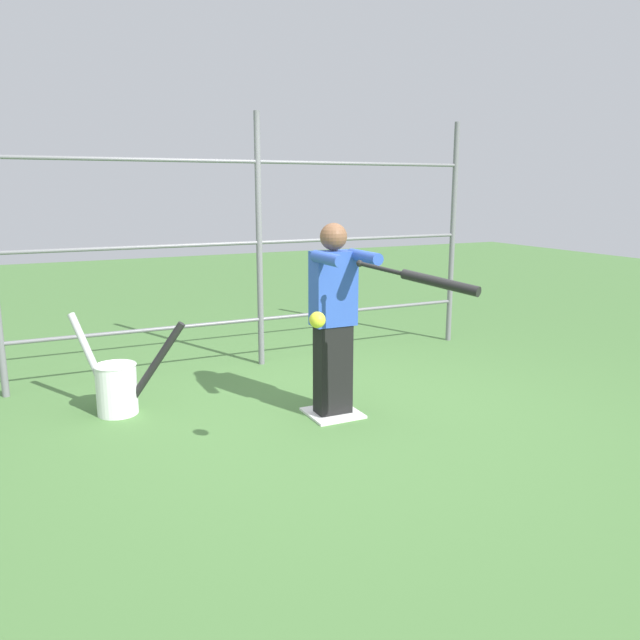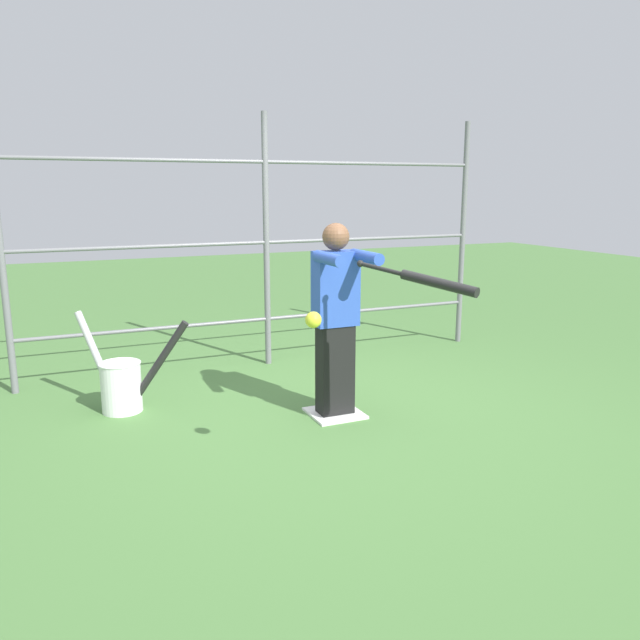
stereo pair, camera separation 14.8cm
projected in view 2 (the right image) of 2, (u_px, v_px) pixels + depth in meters
name	position (u px, v px, depth m)	size (l,w,h in m)	color
ground_plane	(335.00, 414.00, 4.93)	(24.00, 24.00, 0.00)	#4C7A3D
home_plate	(335.00, 413.00, 4.92)	(0.40, 0.40, 0.02)	white
fence_backstop	(266.00, 242.00, 6.10)	(4.73, 0.06, 2.46)	slate
batter	(336.00, 314.00, 4.74)	(0.39, 0.51, 1.50)	black
baseball_bat_swinging	(428.00, 281.00, 3.95)	(0.41, 0.87, 0.16)	black
softball_in_flight	(313.00, 320.00, 3.60)	(0.10, 0.10, 0.10)	yellow
bat_bucket	(122.00, 383.00, 4.96)	(0.83, 0.68, 0.77)	white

